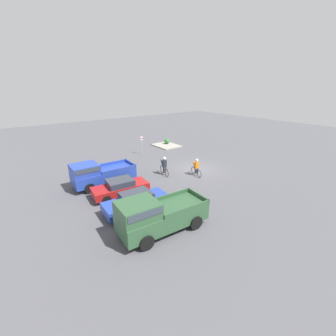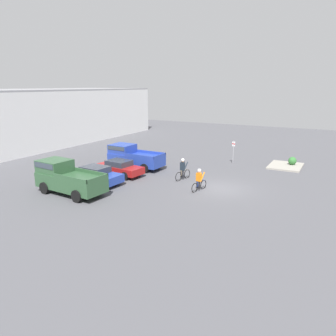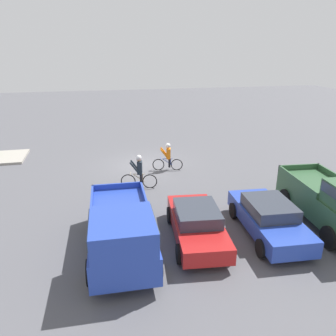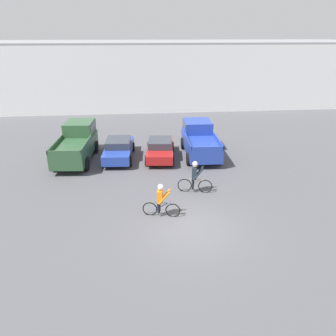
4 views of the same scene
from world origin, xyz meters
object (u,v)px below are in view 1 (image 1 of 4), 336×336
object	(u,v)px
sedan_0	(136,202)
cyclist_1	(196,167)
pickup_truck_0	(157,215)
cyclist_0	(164,165)
pickup_truck_1	(99,173)
sedan_1	(120,187)
fire_lane_sign	(142,143)
shrub	(167,141)

from	to	relation	value
sedan_0	cyclist_1	distance (m)	8.12
pickup_truck_0	cyclist_0	xyz separation A→B (m)	(7.01, -5.76, -0.26)
pickup_truck_1	pickup_truck_0	bearing A→B (deg)	-179.09
pickup_truck_0	cyclist_1	world-z (taller)	pickup_truck_0
cyclist_0	cyclist_1	xyz separation A→B (m)	(-2.00, -2.30, -0.07)
sedan_1	cyclist_0	xyz separation A→B (m)	(1.44, -5.31, 0.24)
cyclist_0	cyclist_1	distance (m)	3.05
sedan_0	fire_lane_sign	distance (m)	13.70
pickup_truck_1	fire_lane_sign	xyz separation A→B (m)	(5.88, -7.81, 0.30)
pickup_truck_0	cyclist_1	distance (m)	9.49
sedan_1	cyclist_0	world-z (taller)	cyclist_0
pickup_truck_0	sedan_0	world-z (taller)	pickup_truck_0
sedan_1	fire_lane_sign	xyz separation A→B (m)	(8.70, -7.22, 0.71)
sedan_0	sedan_1	distance (m)	2.81
pickup_truck_1	fire_lane_sign	world-z (taller)	fire_lane_sign
fire_lane_sign	pickup_truck_0	bearing A→B (deg)	151.71
pickup_truck_1	cyclist_0	distance (m)	6.06
cyclist_1	shrub	xyz separation A→B (m)	(11.02, -4.87, -0.32)
sedan_1	cyclist_0	distance (m)	5.50
cyclist_0	pickup_truck_0	bearing A→B (deg)	140.56
sedan_0	pickup_truck_1	xyz separation A→B (m)	(5.61, 0.39, 0.39)
cyclist_0	shrub	bearing A→B (deg)	-38.46
fire_lane_sign	shrub	bearing A→B (deg)	-71.45
cyclist_0	fire_lane_sign	bearing A→B (deg)	-14.78
cyclist_0	sedan_1	bearing A→B (deg)	105.19
cyclist_1	pickup_truck_0	bearing A→B (deg)	121.83
pickup_truck_1	cyclist_1	distance (m)	8.86
sedan_1	cyclist_0	size ratio (longest dim) A/B	2.40
cyclist_1	fire_lane_sign	bearing A→B (deg)	2.36
pickup_truck_1	sedan_0	bearing A→B (deg)	-176.00
sedan_0	pickup_truck_1	bearing A→B (deg)	4.00
sedan_1	cyclist_1	size ratio (longest dim) A/B	2.51
pickup_truck_1	fire_lane_sign	size ratio (longest dim) A/B	2.27
sedan_0	pickup_truck_1	distance (m)	5.64
sedan_1	cyclist_1	xyz separation A→B (m)	(-0.56, -7.60, 0.17)
pickup_truck_0	fire_lane_sign	bearing A→B (deg)	-28.29
pickup_truck_0	sedan_1	distance (m)	5.61
pickup_truck_1	fire_lane_sign	distance (m)	9.78
fire_lane_sign	cyclist_0	bearing A→B (deg)	165.22
pickup_truck_0	sedan_0	size ratio (longest dim) A/B	1.20
sedan_1	cyclist_0	bearing A→B (deg)	-74.81
pickup_truck_1	sedan_1	bearing A→B (deg)	-168.14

